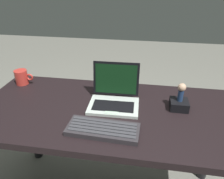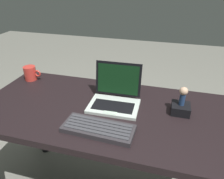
# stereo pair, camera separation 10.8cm
# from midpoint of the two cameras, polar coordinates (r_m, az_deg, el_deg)

# --- Properties ---
(desk) EXTENTS (1.48, 0.67, 0.73)m
(desk) POSITION_cam_midpoint_polar(r_m,az_deg,el_deg) (1.23, 1.86, -9.77)
(desk) COLOR black
(desk) RESTS_ON ground
(laptop_front) EXTENTS (0.28, 0.23, 0.22)m
(laptop_front) POSITION_cam_midpoint_polar(r_m,az_deg,el_deg) (1.18, 3.44, -2.20)
(laptop_front) COLOR #B7C3BB
(laptop_front) RESTS_ON desk
(external_keyboard) EXTENTS (0.34, 0.15, 0.03)m
(external_keyboard) POSITION_cam_midpoint_polar(r_m,az_deg,el_deg) (1.01, -0.62, -10.52)
(external_keyboard) COLOR #2D292D
(external_keyboard) RESTS_ON desk
(figurine_stand) EXTENTS (0.10, 0.10, 0.05)m
(figurine_stand) POSITION_cam_midpoint_polar(r_m,az_deg,el_deg) (1.20, 20.46, -4.93)
(figurine_stand) COLOR black
(figurine_stand) RESTS_ON desk
(figurine) EXTENTS (0.04, 0.04, 0.10)m
(figurine) POSITION_cam_midpoint_polar(r_m,az_deg,el_deg) (1.15, 21.18, -1.35)
(figurine) COLOR navy
(figurine) RESTS_ON figurine_stand
(coffee_mug) EXTENTS (0.12, 0.08, 0.10)m
(coffee_mug) POSITION_cam_midpoint_polar(r_m,az_deg,el_deg) (1.55, -19.29, 4.13)
(coffee_mug) COLOR #B93129
(coffee_mug) RESTS_ON desk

